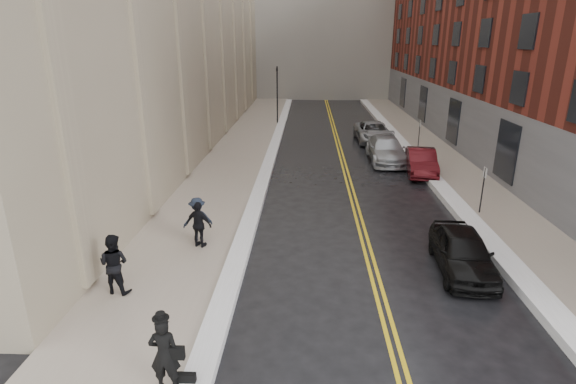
# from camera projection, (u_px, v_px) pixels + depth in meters

# --- Properties ---
(ground) EXTENTS (160.00, 160.00, 0.00)m
(ground) POSITION_uv_depth(u_px,v_px,m) (298.00, 315.00, 12.81)
(ground) COLOR black
(ground) RESTS_ON ground
(sidewalk_left) EXTENTS (4.00, 64.00, 0.15)m
(sidewalk_left) POSITION_uv_depth(u_px,v_px,m) (232.00, 164.00, 28.10)
(sidewalk_left) COLOR gray
(sidewalk_left) RESTS_ON ground
(sidewalk_right) EXTENTS (3.00, 64.00, 0.15)m
(sidewalk_right) POSITION_uv_depth(u_px,v_px,m) (451.00, 166.00, 27.53)
(sidewalk_right) COLOR gray
(sidewalk_right) RESTS_ON ground
(lane_stripe_a) EXTENTS (0.12, 64.00, 0.01)m
(lane_stripe_a) POSITION_uv_depth(u_px,v_px,m) (342.00, 166.00, 27.84)
(lane_stripe_a) COLOR gold
(lane_stripe_a) RESTS_ON ground
(lane_stripe_b) EXTENTS (0.12, 64.00, 0.01)m
(lane_stripe_b) POSITION_uv_depth(u_px,v_px,m) (346.00, 166.00, 27.83)
(lane_stripe_b) COLOR gold
(lane_stripe_b) RESTS_ON ground
(snow_ridge_left) EXTENTS (0.70, 60.80, 0.26)m
(snow_ridge_left) POSITION_uv_depth(u_px,v_px,m) (269.00, 163.00, 27.99)
(snow_ridge_left) COLOR white
(snow_ridge_left) RESTS_ON ground
(snow_ridge_right) EXTENTS (0.85, 60.80, 0.30)m
(snow_ridge_right) POSITION_uv_depth(u_px,v_px,m) (420.00, 165.00, 27.59)
(snow_ridge_right) COLOR white
(snow_ridge_right) RESTS_ON ground
(building_right) EXTENTS (14.00, 50.00, 18.00)m
(building_right) POSITION_uv_depth(u_px,v_px,m) (560.00, 16.00, 30.91)
(building_right) COLOR maroon
(building_right) RESTS_ON ground
(traffic_signal) EXTENTS (0.18, 0.15, 5.20)m
(traffic_signal) POSITION_uv_depth(u_px,v_px,m) (277.00, 91.00, 40.29)
(traffic_signal) COLOR black
(traffic_signal) RESTS_ON ground
(parking_sign_near) EXTENTS (0.06, 0.35, 2.23)m
(parking_sign_near) POSITION_uv_depth(u_px,v_px,m) (483.00, 187.00, 19.60)
(parking_sign_near) COLOR black
(parking_sign_near) RESTS_ON ground
(parking_sign_far) EXTENTS (0.06, 0.35, 2.23)m
(parking_sign_far) POSITION_uv_depth(u_px,v_px,m) (419.00, 133.00, 30.95)
(parking_sign_far) COLOR black
(parking_sign_far) RESTS_ON ground
(car_black) EXTENTS (1.95, 4.28, 1.43)m
(car_black) POSITION_uv_depth(u_px,v_px,m) (463.00, 252.00, 15.04)
(car_black) COLOR black
(car_black) RESTS_ON ground
(car_maroon) EXTENTS (2.07, 4.58, 1.46)m
(car_maroon) POSITION_uv_depth(u_px,v_px,m) (421.00, 162.00, 25.98)
(car_maroon) COLOR #470C11
(car_maroon) RESTS_ON ground
(car_silver_near) EXTENTS (2.20, 5.36, 1.55)m
(car_silver_near) POSITION_uv_depth(u_px,v_px,m) (386.00, 150.00, 28.67)
(car_silver_near) COLOR #9C9FA3
(car_silver_near) RESTS_ON ground
(car_silver_far) EXTENTS (2.67, 5.49, 1.50)m
(car_silver_far) POSITION_uv_depth(u_px,v_px,m) (373.00, 132.00, 34.19)
(car_silver_far) COLOR #9B9EA3
(car_silver_far) RESTS_ON ground
(pedestrian_main) EXTENTS (0.68, 0.47, 1.81)m
(pedestrian_main) POSITION_uv_depth(u_px,v_px,m) (164.00, 354.00, 9.62)
(pedestrian_main) COLOR black
(pedestrian_main) RESTS_ON sidewalk_left
(pedestrian_a) EXTENTS (1.03, 0.86, 1.89)m
(pedestrian_a) POSITION_uv_depth(u_px,v_px,m) (114.00, 264.00, 13.42)
(pedestrian_a) COLOR black
(pedestrian_a) RESTS_ON sidewalk_left
(pedestrian_b) EXTENTS (1.25, 1.00, 1.70)m
(pedestrian_b) POSITION_uv_depth(u_px,v_px,m) (198.00, 219.00, 17.01)
(pedestrian_b) COLOR black
(pedestrian_b) RESTS_ON sidewalk_left
(pedestrian_c) EXTENTS (1.11, 0.74, 1.75)m
(pedestrian_c) POSITION_uv_depth(u_px,v_px,m) (199.00, 225.00, 16.43)
(pedestrian_c) COLOR black
(pedestrian_c) RESTS_ON sidewalk_left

